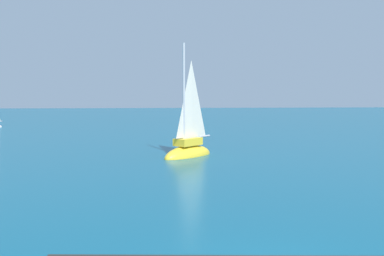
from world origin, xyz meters
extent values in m
ellipsoid|color=yellow|center=(-0.78, 17.67, 0.00)|extent=(3.45, 3.50, 1.26)
cube|color=yellow|center=(-0.78, 17.67, 0.83)|extent=(1.74, 1.76, 0.41)
cylinder|color=#B7B7BC|center=(-1.02, 17.43, 3.48)|extent=(0.14, 0.14, 5.71)
cylinder|color=#B2B2B7|center=(-0.23, 18.24, 1.03)|extent=(1.67, 1.71, 0.11)
pyramid|color=silver|center=(-0.58, 17.88, 3.25)|extent=(1.32, 1.36, 4.34)
camera|label=1|loc=(-2.27, -8.60, 3.90)|focal=43.88mm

